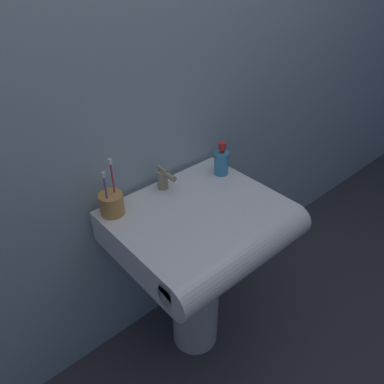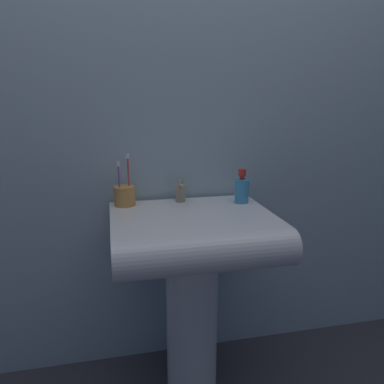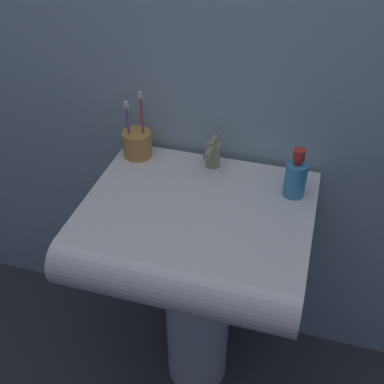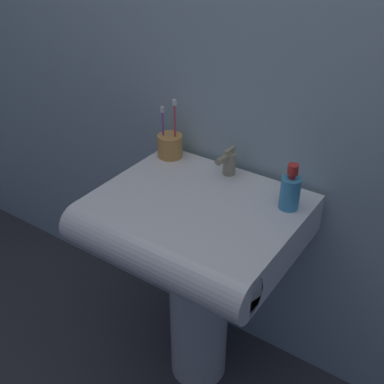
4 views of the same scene
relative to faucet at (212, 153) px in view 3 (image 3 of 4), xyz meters
The scene contains 7 objects.
ground_plane 0.86m from the faucet, 87.13° to the right, with size 6.00×6.00×0.00m, color #38383D.
wall_back 0.38m from the faucet, 84.91° to the left, with size 5.00×0.05×2.40m, color #9EB7C1.
sink_pedestal 0.54m from the faucet, 87.13° to the right, with size 0.21×0.21×0.66m, color white.
sink_basin 0.26m from the faucet, 87.77° to the right, with size 0.63×0.55×0.13m.
faucet is the anchor object (origin of this frame).
toothbrush_cup 0.24m from the faucet, behind, with size 0.09×0.09×0.22m.
soap_bottle 0.26m from the faucet, 15.11° to the right, with size 0.06×0.06×0.15m.
Camera 3 is at (0.27, -0.99, 1.62)m, focal length 45.00 mm.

